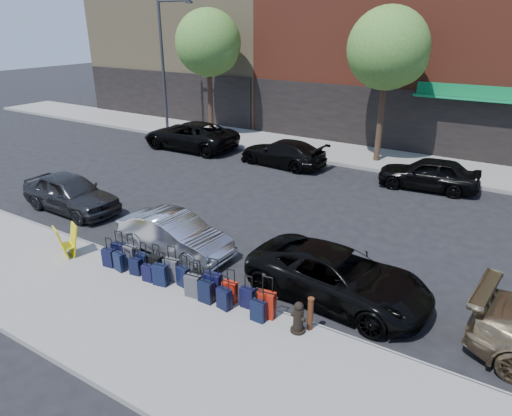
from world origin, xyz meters
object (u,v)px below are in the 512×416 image
Objects in this scene: suitcase_front_5 at (183,277)px; car_far_1 at (283,153)px; display_rack at (67,241)px; car_far_2 at (429,173)px; tree_left at (210,45)px; streetlight at (165,57)px; fire_hydrant at (298,318)px; car_near_1 at (175,235)px; bollard at (310,313)px; car_near_0 at (71,193)px; tree_center at (391,51)px; car_near_2 at (338,276)px; car_far_0 at (190,135)px.

suitcase_front_5 is 0.20× the size of car_far_1.
display_rack is 14.44m from car_far_2.
car_far_1 is (-3.33, 11.41, 0.22)m from suitcase_front_5.
streetlight is at bearing -166.61° from tree_left.
fire_hydrant is (13.33, -14.44, -4.90)m from tree_left.
car_far_1 is at bearing 11.39° from car_near_1.
bollard is at bearing -46.44° from tree_left.
fire_hydrant is 7.53m from display_rack.
streetlight is 17.16m from display_rack.
car_far_2 is at bearing -47.08° from car_near_0.
fire_hydrant is at bearing -40.18° from streetlight.
tree_center is 8.81× the size of bollard.
suitcase_front_5 is 4.05m from car_near_2.
car_near_2 is (0.14, 1.92, 0.16)m from fire_hydrant.
bollard is 7.73m from display_rack.
tree_left is 13.44m from car_near_0.
display_rack is (-4.04, -0.55, 0.20)m from suitcase_front_5.
car_near_0 is at bearing -18.58° from car_far_1.
car_far_2 is (7.65, 12.24, 0.07)m from display_rack.
tree_center is at bearing 94.82° from suitcase_front_5.
suitcase_front_5 is at bearing 30.33° from display_rack.
bollard is at bearing -6.02° from car_far_2.
tree_center is 1.77× the size of car_far_2.
car_far_0 is at bearing 136.25° from display_rack.
tree_center is at bearing 17.32° from car_near_2.
car_near_2 is (-0.05, 1.70, 0.09)m from bollard.
car_far_0 reaches higher than suitcase_front_5.
car_far_0 is at bearing -32.08° from streetlight.
car_near_2 is (7.65, 2.38, 0.03)m from display_rack.
car_near_0 reaches higher than car_far_2.
car_far_0 is (-12.75, 11.53, 0.26)m from fire_hydrant.
car_far_1 is (-6.94, 9.58, -0.01)m from car_near_2.
car_far_0 is (-7.65, 9.92, 0.13)m from car_near_1.
car_far_0 is at bearing 138.84° from bollard.
car_far_2 is (0.14, 11.79, 0.19)m from fire_hydrant.
streetlight is at bearing -99.20° from car_far_1.
car_far_0 is (3.52, -2.21, -3.90)m from streetlight.
streetlight is 1.68× the size of car_near_2.
car_far_0 is at bearing -86.20° from car_far_1.
car_near_1 is at bearing 35.68° from car_far_0.
suitcase_front_5 is 0.16× the size of car_far_0.
car_near_0 is at bearing -78.03° from tree_left.
tree_center is 13.48m from streetlight.
car_near_2 is 0.87× the size of car_far_0.
car_near_1 is 10.04m from car_far_1.
tree_left is 1.00× the size of tree_center.
streetlight is 10.52m from car_far_1.
bollard is at bearing -98.64° from car_near_0.
tree_center reaches higher than suitcase_front_5.
display_rack is at bearing -58.32° from streetlight.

